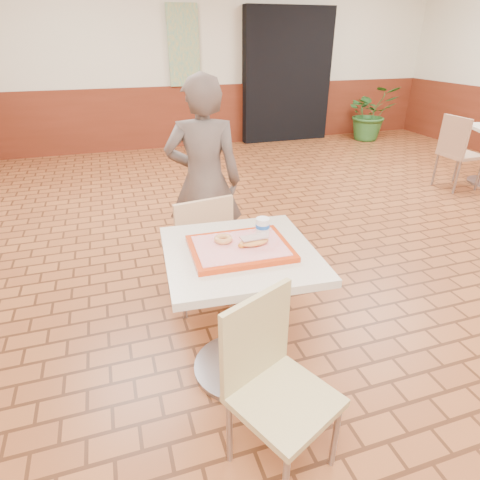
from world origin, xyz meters
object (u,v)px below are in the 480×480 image
object	(u,v)px
main_table	(240,293)
long_john_donut	(254,241)
customer	(204,182)
potted_plant	(370,113)
chair_second_left	(458,149)
chair_main_front	(273,379)
serving_tray	(240,248)
paper_cup	(263,226)
chair_main_back	(200,247)
ring_donut	(223,239)

from	to	relation	value
main_table	long_john_donut	size ratio (longest dim) A/B	4.81
customer	potted_plant	distance (m)	5.46
long_john_donut	chair_second_left	bearing A→B (deg)	32.16
chair_main_front	chair_second_left	xyz separation A→B (m)	(3.55, 2.70, 0.04)
serving_tray	paper_cup	xyz separation A→B (m)	(0.15, 0.08, 0.06)
chair_main_front	chair_second_left	size ratio (longest dim) A/B	0.92
potted_plant	main_table	bearing A→B (deg)	-130.32
chair_main_back	serving_tray	distance (m)	0.76
chair_main_front	serving_tray	distance (m)	0.64
chair_main_back	serving_tray	world-z (taller)	chair_main_back
paper_cup	customer	bearing A→B (deg)	93.53
main_table	long_john_donut	bearing A→B (deg)	-17.56
serving_tray	chair_second_left	bearing A→B (deg)	31.45
long_john_donut	chair_second_left	world-z (taller)	chair_second_left
long_john_donut	paper_cup	size ratio (longest dim) A/B	1.79
chair_main_front	ring_donut	world-z (taller)	ring_donut
customer	ring_donut	distance (m)	1.07
main_table	ring_donut	distance (m)	0.31
chair_main_back	chair_second_left	bearing A→B (deg)	-165.90
main_table	serving_tray	world-z (taller)	serving_tray
chair_second_left	potted_plant	bearing A→B (deg)	-13.90
serving_tray	ring_donut	distance (m)	0.10
chair_main_back	ring_donut	xyz separation A→B (m)	(-0.01, -0.62, 0.36)
serving_tray	paper_cup	distance (m)	0.18
customer	chair_main_front	bearing A→B (deg)	99.54
customer	ring_donut	size ratio (longest dim) A/B	16.46
ring_donut	paper_cup	size ratio (longest dim) A/B	1.02
chair_main_back	serving_tray	bearing A→B (deg)	86.92
chair_main_back	potted_plant	xyz separation A→B (m)	(4.15, 4.13, 0.01)
serving_tray	chair_second_left	size ratio (longest dim) A/B	0.55
long_john_donut	chair_second_left	distance (m)	4.09
chair_main_back	potted_plant	world-z (taller)	potted_plant
chair_second_left	potted_plant	xyz separation A→B (m)	(0.57, 2.67, -0.02)
main_table	ring_donut	size ratio (longest dim) A/B	8.39
ring_donut	long_john_donut	distance (m)	0.16
ring_donut	chair_second_left	bearing A→B (deg)	30.21
chair_second_left	main_table	bearing A→B (deg)	119.66
potted_plant	paper_cup	bearing A→B (deg)	-129.75
paper_cup	chair_second_left	bearing A→B (deg)	31.59
main_table	long_john_donut	distance (m)	0.32
main_table	chair_main_front	size ratio (longest dim) A/B	0.95
ring_donut	chair_second_left	size ratio (longest dim) A/B	0.10
long_john_donut	paper_cup	xyz separation A→B (m)	(0.09, 0.10, 0.02)
paper_cup	chair_second_left	xyz separation A→B (m)	(3.37, 2.07, -0.36)
main_table	chair_main_back	distance (m)	0.69
chair_main_back	customer	size ratio (longest dim) A/B	0.55
chair_main_back	customer	world-z (taller)	customer
ring_donut	potted_plant	size ratio (longest dim) A/B	0.10
main_table	chair_main_front	world-z (taller)	chair_main_front
chair_main_front	paper_cup	world-z (taller)	paper_cup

